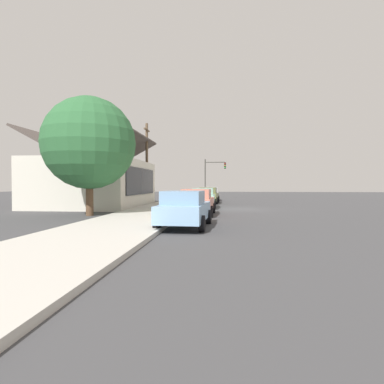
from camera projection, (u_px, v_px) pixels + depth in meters
ground_plane at (239, 209)px, 24.24m from camera, size 120.00×120.00×0.00m
sidewalk_curb at (166, 208)px, 24.80m from camera, size 60.00×4.20×0.16m
car_skyblue at (185, 209)px, 13.80m from camera, size 4.54×2.17×1.59m
car_coral at (197, 202)px, 19.44m from camera, size 4.49×2.10×1.59m
car_seafoam at (203, 198)px, 25.47m from camera, size 4.66×2.05×1.59m
car_olive at (208, 195)px, 31.50m from camera, size 4.39×2.11×1.59m
car_silver at (211, 194)px, 37.42m from camera, size 4.89×2.12×1.59m
storefront_building at (96, 182)px, 27.33m from camera, size 11.25×8.16×6.11m
shade_tree at (89, 143)px, 18.98m from camera, size 5.46×5.46×7.05m
traffic_light_main at (213, 172)px, 41.87m from camera, size 0.37×2.79×5.20m
utility_pole_wooden at (147, 162)px, 29.47m from camera, size 1.80×0.24×7.50m
fire_hydrant_red at (162, 212)px, 16.08m from camera, size 0.22×0.22×0.71m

